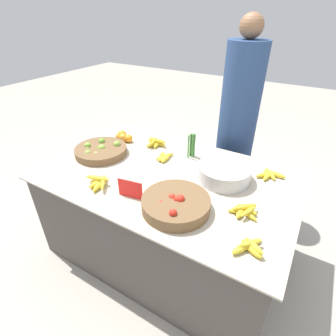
{
  "coord_description": "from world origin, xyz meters",
  "views": [
    {
      "loc": [
        0.75,
        -1.25,
        1.65
      ],
      "look_at": [
        0.0,
        0.0,
        0.75
      ],
      "focal_mm": 28.0,
      "sensor_mm": 36.0,
      "label": 1
    }
  ],
  "objects_px": {
    "tomato_basket": "(176,204)",
    "vendor_person": "(236,131)",
    "price_sign": "(130,189)",
    "lime_bowl": "(101,150)",
    "metal_bowl": "(224,173)"
  },
  "relations": [
    {
      "from": "tomato_basket",
      "to": "vendor_person",
      "type": "relative_size",
      "value": 0.23
    },
    {
      "from": "vendor_person",
      "to": "price_sign",
      "type": "bearing_deg",
      "value": -102.65
    },
    {
      "from": "lime_bowl",
      "to": "vendor_person",
      "type": "bearing_deg",
      "value": 46.87
    },
    {
      "from": "tomato_basket",
      "to": "metal_bowl",
      "type": "xyz_separation_m",
      "value": [
        0.12,
        0.41,
        0.01
      ]
    },
    {
      "from": "lime_bowl",
      "to": "price_sign",
      "type": "relative_size",
      "value": 2.53
    },
    {
      "from": "tomato_basket",
      "to": "lime_bowl",
      "type": "bearing_deg",
      "value": 161.89
    },
    {
      "from": "tomato_basket",
      "to": "vendor_person",
      "type": "height_order",
      "value": "vendor_person"
    },
    {
      "from": "lime_bowl",
      "to": "metal_bowl",
      "type": "bearing_deg",
      "value": 9.49
    },
    {
      "from": "lime_bowl",
      "to": "metal_bowl",
      "type": "height_order",
      "value": "metal_bowl"
    },
    {
      "from": "lime_bowl",
      "to": "price_sign",
      "type": "bearing_deg",
      "value": -30.49
    },
    {
      "from": "metal_bowl",
      "to": "price_sign",
      "type": "bearing_deg",
      "value": -130.98
    },
    {
      "from": "lime_bowl",
      "to": "tomato_basket",
      "type": "bearing_deg",
      "value": -18.11
    },
    {
      "from": "tomato_basket",
      "to": "metal_bowl",
      "type": "bearing_deg",
      "value": 73.91
    },
    {
      "from": "metal_bowl",
      "to": "lime_bowl",
      "type": "bearing_deg",
      "value": -170.51
    },
    {
      "from": "tomato_basket",
      "to": "price_sign",
      "type": "height_order",
      "value": "price_sign"
    }
  ]
}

